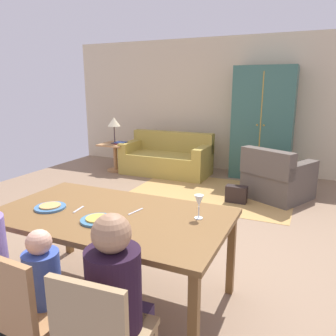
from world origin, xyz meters
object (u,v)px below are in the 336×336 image
Objects in this scene: book_lower at (121,144)px; book_upper at (121,142)px; dining_table at (111,221)px; side_table at (115,153)px; dining_chair_child at (26,309)px; person_woman at (118,312)px; plate_near_child at (97,220)px; plate_near_man at (50,207)px; handbag at (236,194)px; table_lamp at (114,123)px; wine_glass at (199,202)px; armchair at (277,179)px; couch at (167,159)px; person_child at (49,301)px; armoire at (263,124)px.

book_upper reaches higher than book_lower.
dining_table is 3.21× the size of side_table.
dining_chair_child is at bearing -64.24° from book_upper.
plate_near_child is at bearing 133.86° from person_woman.
plate_near_man is 0.29× the size of dining_chair_child.
dining_chair_child is 2.72× the size of handbag.
wine_glass is at bearing -48.97° from table_lamp.
plate_near_man is 0.22× the size of armchair.
handbag is (0.41, 2.93, -0.64)m from plate_near_child.
couch is 1.52× the size of armchair.
side_table is (-2.35, 3.83, -0.39)m from plate_near_child.
person_child is 3.50m from handbag.
plate_near_child is 4.37m from book_upper.
plate_near_child is 0.63m from person_child.
book_upper is (-1.66, 3.73, -0.15)m from plate_near_man.
couch is at bearing 108.05° from dining_table.
armchair is at bearing 40.70° from handbag.
armoire is at bearing 92.28° from wine_glass.
couch is 7.94× the size of book_upper.
plate_near_child is at bearing -58.48° from side_table.
dining_chair_child is 5.31m from armoire.
dining_chair_child is at bearing -62.66° from table_lamp.
table_lamp reaches higher than wine_glass.
person_child is at bearing -126.75° from wine_glass.
plate_near_man is 0.43× the size of side_table.
armchair reaches higher than book_lower.
dining_chair_child is 1.61× the size of table_lamp.
person_child is at bearing -74.58° from couch.
armoire reaches higher than person_child.
plate_near_man is at bearing -102.74° from armoire.
person_woman is at bearing -89.93° from armoire.
dining_table is 0.72m from wine_glass.
plate_near_child is 0.76m from dining_chair_child.
handbag is (0.42, 3.63, -0.36)m from dining_chair_child.
person_woman reaches higher than plate_near_man.
person_child is 2.89× the size of handbag.
plate_near_child is 4.51m from side_table.
person_woman is at bearing -58.16° from book_upper.
person_woman is at bearing 0.57° from person_child.
couch is (-1.94, 3.73, -0.59)m from wine_glass.
side_table is at bearing 117.34° from dining_chair_child.
plate_near_man is 0.78× the size of handbag.
plate_near_child is 0.23× the size of person_woman.
wine_glass is at bearing -62.46° from couch.
person_woman reaches higher than dining_table.
table_lamp is (-2.85, -0.72, -0.04)m from armoire.
book_lower is at bearing -163.87° from armoire.
person_woman is (0.51, -0.53, -0.26)m from plate_near_child.
person_woman is 5.23m from table_lamp.
person_child reaches higher than book_upper.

